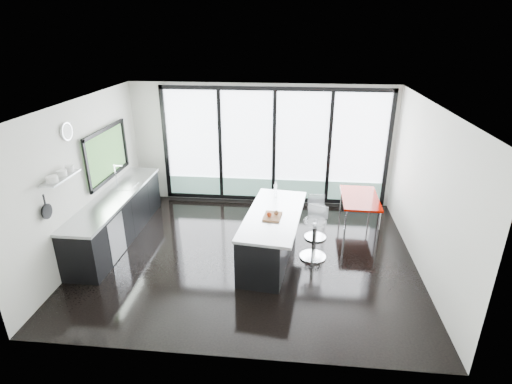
# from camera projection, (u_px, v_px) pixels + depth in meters

# --- Properties ---
(floor) EXTENTS (6.00, 5.00, 0.00)m
(floor) POSITION_uv_depth(u_px,v_px,m) (249.00, 255.00, 7.45)
(floor) COLOR black
(floor) RESTS_ON ground
(ceiling) EXTENTS (6.00, 5.00, 0.00)m
(ceiling) POSITION_uv_depth(u_px,v_px,m) (248.00, 104.00, 6.37)
(ceiling) COLOR white
(ceiling) RESTS_ON wall_back
(wall_back) EXTENTS (6.00, 0.09, 2.80)m
(wall_back) POSITION_uv_depth(u_px,v_px,m) (273.00, 151.00, 9.20)
(wall_back) COLOR beige
(wall_back) RESTS_ON ground
(wall_front) EXTENTS (6.00, 0.00, 2.80)m
(wall_front) POSITION_uv_depth(u_px,v_px,m) (223.00, 265.00, 4.62)
(wall_front) COLOR beige
(wall_front) RESTS_ON ground
(wall_left) EXTENTS (0.26, 5.00, 2.80)m
(wall_left) POSITION_uv_depth(u_px,v_px,m) (91.00, 166.00, 7.37)
(wall_left) COLOR beige
(wall_left) RESTS_ON ground
(wall_right) EXTENTS (0.00, 5.00, 2.80)m
(wall_right) POSITION_uv_depth(u_px,v_px,m) (427.00, 192.00, 6.63)
(wall_right) COLOR beige
(wall_right) RESTS_ON ground
(counter_cabinets) EXTENTS (0.69, 3.24, 1.36)m
(counter_cabinets) POSITION_uv_depth(u_px,v_px,m) (117.00, 217.00, 7.88)
(counter_cabinets) COLOR black
(counter_cabinets) RESTS_ON floor
(island) EXTENTS (1.17, 2.29, 1.17)m
(island) POSITION_uv_depth(u_px,v_px,m) (270.00, 235.00, 7.21)
(island) COLOR black
(island) RESTS_ON floor
(bar_stool_near) EXTENTS (0.61, 0.61, 0.76)m
(bar_stool_near) POSITION_uv_depth(u_px,v_px,m) (314.00, 239.00, 7.22)
(bar_stool_near) COLOR silver
(bar_stool_near) RESTS_ON floor
(bar_stool_far) EXTENTS (0.47, 0.47, 0.68)m
(bar_stool_far) POSITION_uv_depth(u_px,v_px,m) (316.00, 223.00, 7.91)
(bar_stool_far) COLOR silver
(bar_stool_far) RESTS_ON floor
(red_table) EXTENTS (0.77, 1.31, 0.69)m
(red_table) POSITION_uv_depth(u_px,v_px,m) (359.00, 212.00, 8.34)
(red_table) COLOR #7F0800
(red_table) RESTS_ON floor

